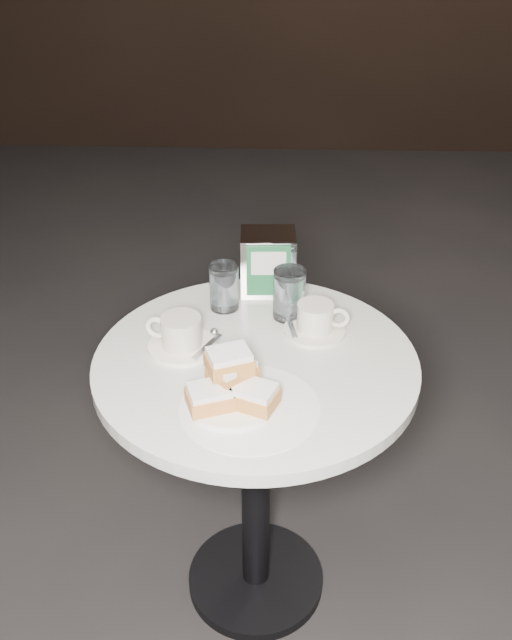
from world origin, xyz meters
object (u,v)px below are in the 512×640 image
object	(u,v)px
water_glass_right	(289,295)
beignet_plate	(231,387)
water_glass_left	(224,287)
napkin_dispenser	(268,262)
coffee_cup_right	(316,320)
coffee_cup_left	(181,335)
cafe_table	(256,428)

from	to	relation	value
water_glass_right	beignet_plate	bearing A→B (deg)	-108.82
water_glass_left	napkin_dispenser	world-z (taller)	napkin_dispenser
coffee_cup_right	napkin_dispenser	distance (m)	0.22
beignet_plate	coffee_cup_right	xyz separation A→B (m)	(0.17, 0.26, -0.01)
beignet_plate	water_glass_left	size ratio (longest dim) A/B	1.69
coffee_cup_right	napkin_dispenser	world-z (taller)	napkin_dispenser
water_glass_left	beignet_plate	bearing A→B (deg)	-83.39
beignet_plate	water_glass_right	distance (m)	0.35
coffee_cup_right	water_glass_left	bearing A→B (deg)	158.98
coffee_cup_right	water_glass_right	world-z (taller)	water_glass_right
beignet_plate	coffee_cup_left	world-z (taller)	beignet_plate
water_glass_right	napkin_dispenser	bearing A→B (deg)	113.17
water_glass_left	napkin_dispenser	distance (m)	0.14
cafe_table	coffee_cup_left	xyz separation A→B (m)	(-0.16, 0.03, 0.23)
cafe_table	water_glass_right	world-z (taller)	water_glass_right
cafe_table	beignet_plate	world-z (taller)	beignet_plate
cafe_table	water_glass_right	size ratio (longest dim) A/B	6.17
coffee_cup_right	water_glass_right	size ratio (longest dim) A/B	1.26
beignet_plate	napkin_dispenser	bearing A→B (deg)	82.49
coffee_cup_left	coffee_cup_right	xyz separation A→B (m)	(0.29, 0.07, -0.00)
cafe_table	coffee_cup_right	world-z (taller)	coffee_cup_right
water_glass_right	napkin_dispenser	world-z (taller)	napkin_dispenser
beignet_plate	coffee_cup_right	bearing A→B (deg)	56.72
coffee_cup_right	water_glass_left	world-z (taller)	water_glass_left
beignet_plate	water_glass_right	xyz separation A→B (m)	(0.11, 0.33, 0.02)
beignet_plate	coffee_cup_right	size ratio (longest dim) A/B	1.24
cafe_table	napkin_dispenser	bearing A→B (deg)	86.46
coffee_cup_left	napkin_dispenser	size ratio (longest dim) A/B	1.16
beignet_plate	coffee_cup_right	distance (m)	0.31
coffee_cup_right	cafe_table	bearing A→B (deg)	-136.55
coffee_cup_left	water_glass_right	world-z (taller)	water_glass_right
cafe_table	coffee_cup_right	bearing A→B (deg)	39.56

